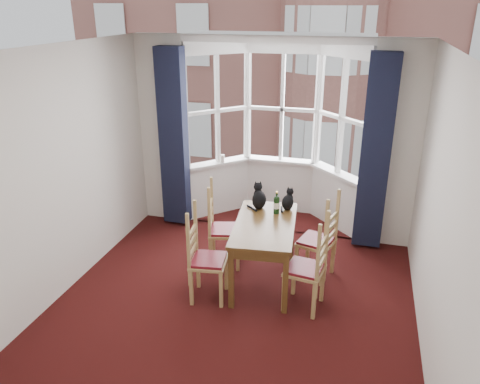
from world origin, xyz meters
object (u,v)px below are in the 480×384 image
at_px(dining_table, 265,232).
at_px(candle_tall, 223,159).
at_px(cat_right, 288,201).
at_px(cat_left, 259,198).
at_px(wine_bottle, 277,204).
at_px(chair_left_far, 218,231).
at_px(chair_right_near, 313,271).
at_px(chair_left_near, 201,261).
at_px(chair_right_far, 323,244).

height_order(dining_table, candle_tall, candle_tall).
relative_size(dining_table, cat_right, 4.84).
bearing_deg(candle_tall, dining_table, -59.00).
relative_size(cat_left, wine_bottle, 1.20).
distance_m(cat_left, cat_right, 0.36).
relative_size(chair_left_far, chair_right_near, 1.00).
bearing_deg(cat_right, wine_bottle, -124.63).
bearing_deg(chair_left_near, chair_left_far, 93.04).
bearing_deg(dining_table, chair_right_near, -32.85).
bearing_deg(chair_left_far, chair_right_far, 0.29).
height_order(dining_table, cat_right, cat_right).
bearing_deg(cat_left, chair_left_near, -115.90).
bearing_deg(chair_right_near, dining_table, 147.15).
xyz_separation_m(chair_left_near, wine_bottle, (0.70, 0.83, 0.44)).
bearing_deg(dining_table, wine_bottle, 76.75).
height_order(chair_left_near, chair_left_far, same).
bearing_deg(cat_right, cat_left, -171.26).
relative_size(chair_left_near, cat_left, 2.69).
distance_m(chair_right_far, cat_right, 0.68).
xyz_separation_m(chair_left_near, cat_right, (0.81, 0.99, 0.42)).
xyz_separation_m(dining_table, chair_right_near, (0.63, -0.41, -0.20)).
relative_size(chair_right_far, cat_right, 3.26).
bearing_deg(wine_bottle, dining_table, -103.25).
height_order(chair_right_near, wine_bottle, wine_bottle).
bearing_deg(chair_right_near, cat_right, 116.59).
xyz_separation_m(chair_right_near, cat_left, (-0.80, 0.83, 0.44)).
relative_size(dining_table, chair_left_near, 1.49).
xyz_separation_m(chair_right_near, candle_tall, (-1.70, 2.19, 0.46)).
distance_m(chair_right_near, cat_right, 1.07).
xyz_separation_m(wine_bottle, candle_tall, (-1.15, 1.47, 0.02)).
bearing_deg(dining_table, chair_left_far, 159.16).
distance_m(chair_left_near, chair_right_near, 1.26).
bearing_deg(chair_right_near, chair_right_far, 86.41).
bearing_deg(chair_left_near, dining_table, 39.35).
height_order(chair_left_far, chair_right_far, same).
bearing_deg(dining_table, cat_right, 68.58).
relative_size(chair_right_far, candle_tall, 7.39).
relative_size(chair_left_far, wine_bottle, 3.23).
bearing_deg(chair_left_far, cat_left, 18.76).
height_order(cat_right, wine_bottle, wine_bottle).
height_order(cat_right, candle_tall, cat_right).
bearing_deg(chair_right_far, candle_tall, 138.83).
xyz_separation_m(chair_right_near, wine_bottle, (-0.56, 0.72, 0.44)).
distance_m(chair_right_far, wine_bottle, 0.74).
relative_size(chair_right_far, cat_left, 2.69).
xyz_separation_m(dining_table, chair_left_near, (-0.63, -0.51, -0.20)).
bearing_deg(chair_right_far, wine_bottle, 175.02).
height_order(chair_right_far, cat_left, cat_left).
bearing_deg(wine_bottle, chair_left_far, -175.45).
relative_size(chair_right_near, wine_bottle, 3.23).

